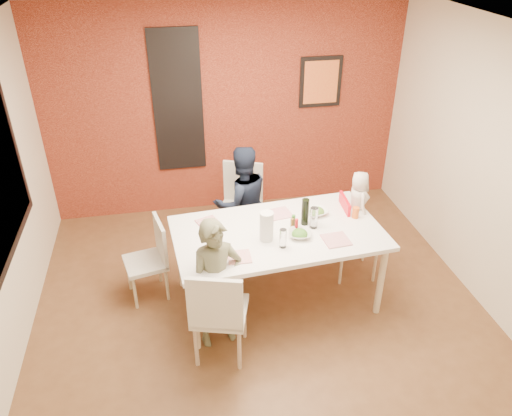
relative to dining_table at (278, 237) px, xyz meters
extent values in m
plane|color=brown|center=(-0.19, -0.18, -0.76)|extent=(4.50, 4.50, 0.00)
cube|color=white|center=(-0.19, -0.18, 1.94)|extent=(4.50, 4.50, 0.02)
cube|color=beige|center=(-0.19, 2.07, 0.59)|extent=(4.50, 0.02, 2.70)
cube|color=beige|center=(-0.19, -2.43, 0.59)|extent=(4.50, 0.02, 2.70)
cube|color=beige|center=(2.06, -0.18, 0.59)|extent=(0.02, 4.50, 2.70)
cube|color=maroon|center=(-0.19, 2.05, 0.59)|extent=(4.50, 0.02, 2.70)
cube|color=silver|center=(-0.79, 2.03, 0.74)|extent=(0.55, 0.03, 1.70)
cube|color=black|center=(-0.79, 2.03, 0.74)|extent=(0.60, 0.03, 1.76)
cube|color=black|center=(1.01, 2.03, 0.89)|extent=(0.54, 0.03, 0.64)
cube|color=orange|center=(1.01, 2.01, 0.89)|extent=(0.44, 0.01, 0.54)
cube|color=white|center=(0.00, 0.00, 0.05)|extent=(2.09, 1.26, 0.04)
cylinder|color=beige|center=(-0.88, -0.54, -0.37)|extent=(0.07, 0.07, 0.79)
cylinder|color=beige|center=(-0.95, 0.40, -0.37)|extent=(0.07, 0.07, 0.79)
cylinder|color=beige|center=(0.95, -0.40, -0.37)|extent=(0.07, 0.07, 0.79)
cylinder|color=beige|center=(0.88, 0.54, -0.37)|extent=(0.07, 0.07, 0.79)
cube|color=silver|center=(-0.66, -0.62, -0.29)|extent=(0.58, 0.58, 0.05)
cube|color=silver|center=(-0.72, -0.82, -0.02)|extent=(0.46, 0.17, 0.53)
cylinder|color=tan|center=(-0.42, -0.49, -0.53)|extent=(0.04, 0.04, 0.46)
cylinder|color=tan|center=(-0.53, -0.86, -0.53)|extent=(0.04, 0.04, 0.46)
cylinder|color=tan|center=(-0.79, -0.38, -0.53)|extent=(0.04, 0.04, 0.46)
cylinder|color=tan|center=(-0.89, -0.75, -0.53)|extent=(0.04, 0.04, 0.46)
cube|color=beige|center=(-0.21, 1.03, -0.28)|extent=(0.61, 0.61, 0.05)
cube|color=beige|center=(-0.13, 1.23, -0.02)|extent=(0.45, 0.21, 0.53)
cylinder|color=beige|center=(-0.46, 0.92, -0.53)|extent=(0.04, 0.04, 0.46)
cylinder|color=beige|center=(-0.32, 1.28, -0.53)|extent=(0.04, 0.04, 0.46)
cylinder|color=beige|center=(-0.10, 0.79, -0.53)|extent=(0.04, 0.04, 0.46)
cylinder|color=beige|center=(0.04, 1.14, -0.53)|extent=(0.04, 0.04, 0.46)
cube|color=beige|center=(-1.31, 0.31, -0.35)|extent=(0.48, 0.48, 0.05)
cube|color=beige|center=(-1.13, 0.35, -0.12)|extent=(0.12, 0.40, 0.46)
cylinder|color=tan|center=(-1.50, 0.44, -0.56)|extent=(0.03, 0.03, 0.39)
cylinder|color=tan|center=(-1.18, 0.51, -0.56)|extent=(0.03, 0.03, 0.39)
cylinder|color=tan|center=(-1.43, 0.12, -0.56)|extent=(0.03, 0.03, 0.39)
cylinder|color=tan|center=(-1.11, 0.19, -0.56)|extent=(0.03, 0.03, 0.39)
cube|color=red|center=(0.93, 0.27, -0.22)|extent=(0.36, 0.36, 0.05)
cube|color=red|center=(0.77, 0.28, 0.00)|extent=(0.05, 0.34, 0.40)
cube|color=red|center=(0.93, 0.27, -0.13)|extent=(0.36, 0.36, 0.02)
cylinder|color=beige|center=(1.10, 0.07, -0.50)|extent=(0.03, 0.03, 0.52)
cylinder|color=beige|center=(0.73, 0.10, -0.50)|extent=(0.03, 0.03, 0.52)
cylinder|color=beige|center=(1.13, 0.45, -0.50)|extent=(0.03, 0.03, 0.52)
cylinder|color=beige|center=(0.76, 0.47, -0.50)|extent=(0.03, 0.03, 0.52)
imported|color=#5A5A40|center=(-0.66, -0.46, -0.11)|extent=(0.53, 0.41, 1.30)
imported|color=black|center=(-0.21, 0.87, -0.08)|extent=(0.74, 0.63, 1.36)
imported|color=beige|center=(0.91, 0.27, 0.15)|extent=(0.22, 0.34, 0.68)
cube|color=white|center=(-0.44, -0.35, 0.08)|extent=(0.21, 0.21, 0.01)
cube|color=white|center=(0.09, 0.31, 0.08)|extent=(0.25, 0.25, 0.01)
cube|color=white|center=(0.50, -0.26, 0.08)|extent=(0.25, 0.25, 0.01)
cube|color=white|center=(-0.65, 0.28, 0.08)|extent=(0.26, 0.26, 0.01)
imported|color=silver|center=(0.18, -0.13, 0.10)|extent=(0.26, 0.26, 0.05)
imported|color=white|center=(0.46, 0.23, 0.10)|extent=(0.24, 0.24, 0.05)
cylinder|color=black|center=(0.29, 0.08, 0.21)|extent=(0.07, 0.07, 0.28)
cylinder|color=white|center=(-0.02, -0.26, 0.17)|extent=(0.07, 0.07, 0.19)
cylinder|color=white|center=(0.35, 0.00, 0.18)|extent=(0.08, 0.08, 0.22)
cylinder|color=silver|center=(-0.14, -0.12, 0.22)|extent=(0.13, 0.13, 0.29)
cylinder|color=red|center=(0.17, -0.03, 0.14)|extent=(0.03, 0.03, 0.13)
cylinder|color=#2E7226|center=(0.16, 0.03, 0.15)|extent=(0.04, 0.04, 0.14)
cylinder|color=brown|center=(0.14, 0.00, 0.14)|extent=(0.03, 0.03, 0.12)
cylinder|color=#D65B17|center=(0.82, 0.10, 0.13)|extent=(0.07, 0.07, 0.12)
camera|label=1|loc=(-0.98, -3.91, 2.73)|focal=35.00mm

